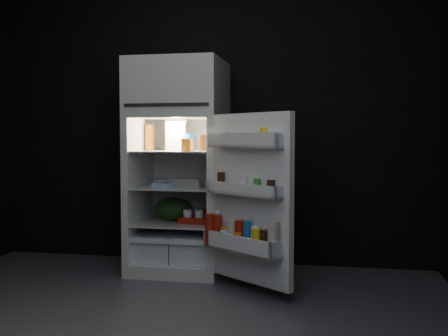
% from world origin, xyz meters
% --- Properties ---
extents(floor, '(4.00, 3.40, 0.00)m').
position_xyz_m(floor, '(0.00, 0.00, 0.00)').
color(floor, '#4F4F54').
rests_on(floor, ground).
extents(wall_back, '(4.00, 0.00, 2.70)m').
position_xyz_m(wall_back, '(0.00, 1.70, 1.35)').
color(wall_back, black).
rests_on(wall_back, ground).
extents(refrigerator, '(0.76, 0.71, 1.78)m').
position_xyz_m(refrigerator, '(-0.17, 1.32, 0.96)').
color(refrigerator, white).
rests_on(refrigerator, ground).
extents(fridge_door, '(0.69, 0.58, 1.22)m').
position_xyz_m(fridge_door, '(0.51, 0.72, 0.68)').
color(fridge_door, white).
rests_on(fridge_door, ground).
extents(milk_jug, '(0.21, 0.21, 0.24)m').
position_xyz_m(milk_jug, '(-0.22, 1.36, 1.15)').
color(milk_jug, white).
rests_on(milk_jug, refrigerator).
extents(mayo_jar, '(0.14, 0.14, 0.14)m').
position_xyz_m(mayo_jar, '(-0.09, 1.34, 1.10)').
color(mayo_jar, '#1C579A').
rests_on(mayo_jar, refrigerator).
extents(jam_jar, '(0.10, 0.10, 0.13)m').
position_xyz_m(jam_jar, '(0.05, 1.28, 1.09)').
color(jam_jar, black).
rests_on(jam_jar, refrigerator).
extents(amber_bottle, '(0.09, 0.09, 0.22)m').
position_xyz_m(amber_bottle, '(-0.44, 1.35, 1.14)').
color(amber_bottle, '#B76F1D').
rests_on(amber_bottle, refrigerator).
extents(small_carton, '(0.09, 0.08, 0.10)m').
position_xyz_m(small_carton, '(-0.03, 1.06, 1.08)').
color(small_carton, orange).
rests_on(small_carton, refrigerator).
extents(egg_carton, '(0.27, 0.12, 0.07)m').
position_xyz_m(egg_carton, '(-0.10, 1.24, 0.76)').
color(egg_carton, '#99978B').
rests_on(egg_carton, refrigerator).
extents(pie, '(0.30, 0.30, 0.04)m').
position_xyz_m(pie, '(-0.28, 1.40, 0.75)').
color(pie, tan).
rests_on(pie, refrigerator).
extents(flat_package, '(0.19, 0.14, 0.04)m').
position_xyz_m(flat_package, '(-0.26, 1.12, 0.75)').
color(flat_package, '#8CB9D9').
rests_on(flat_package, refrigerator).
extents(wrapped_pkg, '(0.16, 0.15, 0.05)m').
position_xyz_m(wrapped_pkg, '(0.07, 1.40, 0.75)').
color(wrapped_pkg, beige).
rests_on(wrapped_pkg, refrigerator).
extents(produce_bag, '(0.37, 0.33, 0.20)m').
position_xyz_m(produce_bag, '(-0.23, 1.34, 0.52)').
color(produce_bag, '#193815').
rests_on(produce_bag, refrigerator).
extents(yogurt_tray, '(0.26, 0.15, 0.05)m').
position_xyz_m(yogurt_tray, '(-0.01, 1.22, 0.45)').
color(yogurt_tray, '#991A0D').
rests_on(yogurt_tray, refrigerator).
extents(small_can_red, '(0.10, 0.10, 0.09)m').
position_xyz_m(small_can_red, '(0.04, 1.43, 0.47)').
color(small_can_red, '#991A0D').
rests_on(small_can_red, refrigerator).
extents(small_can_silver, '(0.07, 0.07, 0.09)m').
position_xyz_m(small_can_silver, '(0.09, 1.40, 0.47)').
color(small_can_silver, silver).
rests_on(small_can_silver, refrigerator).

